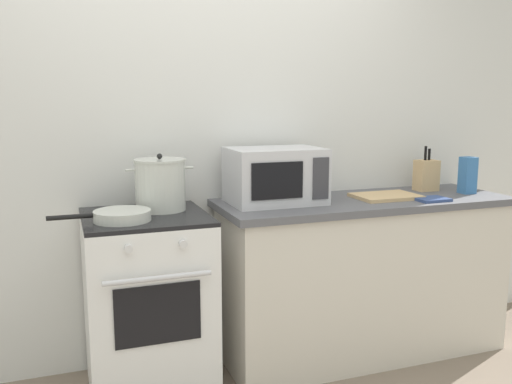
{
  "coord_description": "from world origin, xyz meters",
  "views": [
    {
      "loc": [
        -0.73,
        -2.05,
        1.47
      ],
      "look_at": [
        0.23,
        0.6,
        1.0
      ],
      "focal_mm": 38.28,
      "sensor_mm": 36.0,
      "label": 1
    }
  ],
  "objects_px": {
    "stove": "(148,304)",
    "stock_pot": "(160,185)",
    "knife_block": "(426,175)",
    "pasta_box": "(468,175)",
    "frying_pan": "(121,216)",
    "microwave": "(275,176)",
    "oven_mitt": "(431,199)",
    "cutting_board": "(386,196)"
  },
  "relations": [
    {
      "from": "stove",
      "to": "oven_mitt",
      "type": "relative_size",
      "value": 5.11
    },
    {
      "from": "microwave",
      "to": "pasta_box",
      "type": "xyz_separation_m",
      "value": [
        1.2,
        -0.11,
        -0.04
      ]
    },
    {
      "from": "stove",
      "to": "pasta_box",
      "type": "bearing_deg",
      "value": -0.86
    },
    {
      "from": "cutting_board",
      "to": "knife_block",
      "type": "relative_size",
      "value": 1.3
    },
    {
      "from": "oven_mitt",
      "to": "stove",
      "type": "bearing_deg",
      "value": 174.21
    },
    {
      "from": "stock_pot",
      "to": "microwave",
      "type": "bearing_deg",
      "value": -1.11
    },
    {
      "from": "stock_pot",
      "to": "frying_pan",
      "type": "distance_m",
      "value": 0.31
    },
    {
      "from": "microwave",
      "to": "oven_mitt",
      "type": "relative_size",
      "value": 2.78
    },
    {
      "from": "stock_pot",
      "to": "frying_pan",
      "type": "relative_size",
      "value": 0.74
    },
    {
      "from": "frying_pan",
      "to": "microwave",
      "type": "height_order",
      "value": "microwave"
    },
    {
      "from": "stock_pot",
      "to": "frying_pan",
      "type": "xyz_separation_m",
      "value": [
        -0.22,
        -0.19,
        -0.11
      ]
    },
    {
      "from": "cutting_board",
      "to": "knife_block",
      "type": "xyz_separation_m",
      "value": [
        0.38,
        0.14,
        0.09
      ]
    },
    {
      "from": "microwave",
      "to": "knife_block",
      "type": "distance_m",
      "value": 1.04
    },
    {
      "from": "knife_block",
      "to": "cutting_board",
      "type": "bearing_deg",
      "value": -159.66
    },
    {
      "from": "microwave",
      "to": "frying_pan",
      "type": "bearing_deg",
      "value": -168.03
    },
    {
      "from": "frying_pan",
      "to": "microwave",
      "type": "relative_size",
      "value": 0.93
    },
    {
      "from": "stove",
      "to": "stock_pot",
      "type": "distance_m",
      "value": 0.61
    },
    {
      "from": "stock_pot",
      "to": "oven_mitt",
      "type": "xyz_separation_m",
      "value": [
        1.47,
        -0.25,
        -0.12
      ]
    },
    {
      "from": "microwave",
      "to": "cutting_board",
      "type": "bearing_deg",
      "value": -6.78
    },
    {
      "from": "microwave",
      "to": "oven_mitt",
      "type": "distance_m",
      "value": 0.89
    },
    {
      "from": "stove",
      "to": "frying_pan",
      "type": "bearing_deg",
      "value": -141.52
    },
    {
      "from": "stock_pot",
      "to": "knife_block",
      "type": "bearing_deg",
      "value": 1.73
    },
    {
      "from": "cutting_board",
      "to": "pasta_box",
      "type": "height_order",
      "value": "pasta_box"
    },
    {
      "from": "stock_pot",
      "to": "cutting_board",
      "type": "xyz_separation_m",
      "value": [
        1.28,
        -0.09,
        -0.12
      ]
    },
    {
      "from": "microwave",
      "to": "oven_mitt",
      "type": "bearing_deg",
      "value": -15.68
    },
    {
      "from": "knife_block",
      "to": "pasta_box",
      "type": "distance_m",
      "value": 0.24
    },
    {
      "from": "microwave",
      "to": "knife_block",
      "type": "xyz_separation_m",
      "value": [
        1.03,
        0.06,
        -0.05
      ]
    },
    {
      "from": "knife_block",
      "to": "stove",
      "type": "bearing_deg",
      "value": -175.39
    },
    {
      "from": "pasta_box",
      "to": "microwave",
      "type": "bearing_deg",
      "value": 174.87
    },
    {
      "from": "microwave",
      "to": "knife_block",
      "type": "relative_size",
      "value": 1.81
    },
    {
      "from": "stove",
      "to": "oven_mitt",
      "type": "bearing_deg",
      "value": -5.79
    },
    {
      "from": "frying_pan",
      "to": "pasta_box",
      "type": "relative_size",
      "value": 2.11
    },
    {
      "from": "stock_pot",
      "to": "microwave",
      "type": "height_order",
      "value": "microwave"
    },
    {
      "from": "stock_pot",
      "to": "frying_pan",
      "type": "height_order",
      "value": "stock_pot"
    },
    {
      "from": "oven_mitt",
      "to": "frying_pan",
      "type": "bearing_deg",
      "value": 177.99
    },
    {
      "from": "stove",
      "to": "knife_block",
      "type": "distance_m",
      "value": 1.84
    },
    {
      "from": "cutting_board",
      "to": "pasta_box",
      "type": "bearing_deg",
      "value": -3.14
    },
    {
      "from": "frying_pan",
      "to": "cutting_board",
      "type": "xyz_separation_m",
      "value": [
        1.5,
        0.1,
        -0.02
      ]
    },
    {
      "from": "cutting_board",
      "to": "oven_mitt",
      "type": "relative_size",
      "value": 2.0
    },
    {
      "from": "stove",
      "to": "frying_pan",
      "type": "distance_m",
      "value": 0.51
    },
    {
      "from": "cutting_board",
      "to": "knife_block",
      "type": "bearing_deg",
      "value": 20.34
    },
    {
      "from": "stock_pot",
      "to": "pasta_box",
      "type": "bearing_deg",
      "value": -3.76
    }
  ]
}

